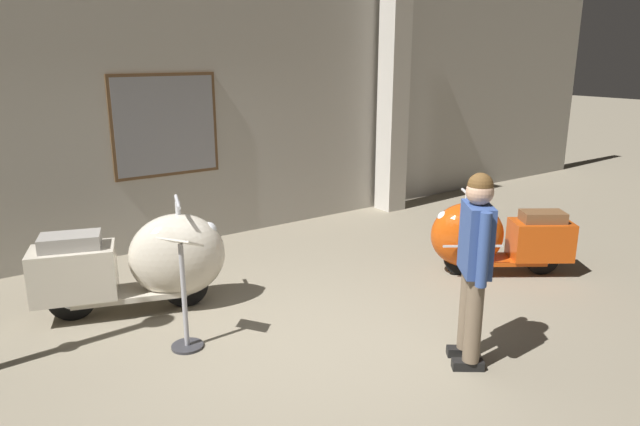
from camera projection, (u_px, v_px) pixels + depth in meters
ground_plane at (318, 346)px, 5.10m from camera, size 60.00×60.00×0.00m
showroom_back_wall at (171, 96)px, 7.37m from camera, size 18.00×0.63×3.94m
scooter_0 at (147, 262)px, 5.69m from camera, size 1.90×1.07×1.12m
scooter_1 at (489, 237)px, 6.63m from camera, size 1.59×1.28×0.99m
visitor_0 at (475, 257)px, 4.58m from camera, size 0.40×0.46×1.62m
info_stanchion at (184, 302)px, 4.96m from camera, size 0.36×0.39×1.04m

